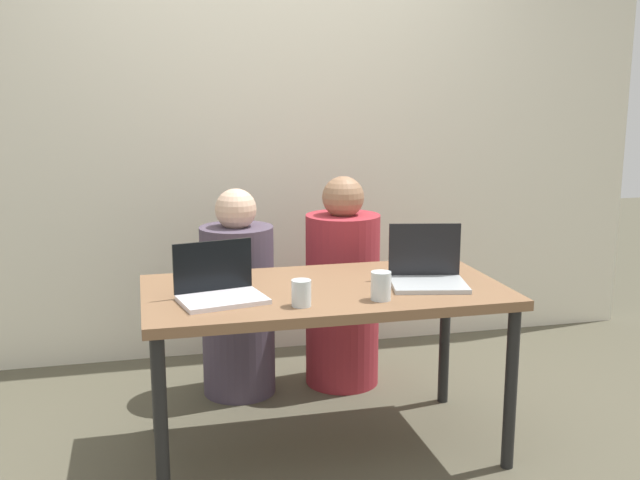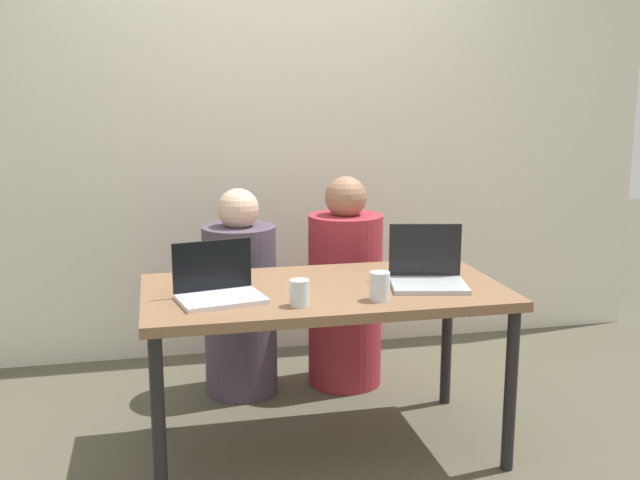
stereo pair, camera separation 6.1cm
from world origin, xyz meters
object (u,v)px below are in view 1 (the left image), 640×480
at_px(laptop_front_right, 427,272).
at_px(person_on_right, 343,293).
at_px(person_on_left, 238,304).
at_px(water_glass_right, 381,288).
at_px(water_glass_left, 301,295).
at_px(laptop_front_left, 219,288).

bearing_deg(laptop_front_right, person_on_right, 114.02).
bearing_deg(person_on_right, laptop_front_right, 104.10).
xyz_separation_m(person_on_left, water_glass_right, (0.43, -0.91, 0.30)).
bearing_deg(water_glass_right, person_on_right, 83.66).
bearing_deg(water_glass_left, laptop_front_left, 151.18).
bearing_deg(water_glass_left, laptop_front_right, 17.99).
distance_m(person_on_left, water_glass_left, 0.97).
relative_size(laptop_front_right, water_glass_left, 3.49).
distance_m(laptop_front_left, water_glass_right, 0.62).
bearing_deg(water_glass_left, water_glass_right, 1.51).
relative_size(person_on_left, water_glass_left, 10.36).
bearing_deg(water_glass_left, person_on_right, 65.86).
height_order(person_on_left, laptop_front_left, person_on_left).
distance_m(laptop_front_right, laptop_front_left, 0.86).
distance_m(person_on_left, laptop_front_right, 1.05).
bearing_deg(person_on_left, water_glass_left, 112.05).
bearing_deg(person_on_left, laptop_front_left, 92.38).
xyz_separation_m(person_on_left, laptop_front_left, (-0.17, -0.76, 0.30)).
bearing_deg(laptop_front_right, person_on_left, 145.12).
xyz_separation_m(person_on_right, water_glass_left, (-0.41, -0.92, 0.27)).
bearing_deg(laptop_front_left, laptop_front_right, -10.08).
relative_size(water_glass_left, water_glass_right, 0.90).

